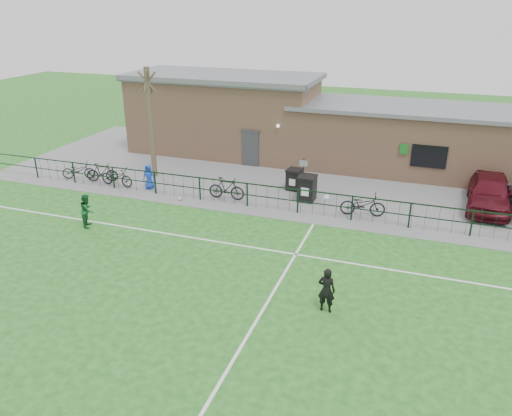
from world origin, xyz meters
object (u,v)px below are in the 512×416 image
(outfield_player, at_px, (87,210))
(car_maroon, at_px, (490,192))
(bicycle_b, at_px, (102,172))
(bare_tree, at_px, (151,124))
(bicycle_a, at_px, (79,170))
(bicycle_c, at_px, (117,177))
(sign_post, at_px, (303,178))
(spectator_child, at_px, (149,177))
(bicycle_d, at_px, (226,188))
(bicycle_e, at_px, (363,205))
(ball_ground, at_px, (180,199))
(wheelie_bin_right, at_px, (307,189))
(wheelie_bin_left, at_px, (294,180))

(outfield_player, bearing_deg, car_maroon, -88.61)
(bicycle_b, bearing_deg, bare_tree, -68.66)
(bicycle_a, distance_m, bicycle_c, 2.67)
(sign_post, distance_m, bicycle_a, 12.50)
(bicycle_b, xyz_separation_m, spectator_child, (3.00, -0.13, 0.14))
(sign_post, height_order, bicycle_d, sign_post)
(bicycle_e, bearing_deg, bicycle_c, 81.85)
(bicycle_d, relative_size, ball_ground, 8.44)
(car_maroon, bearing_deg, bicycle_c, -166.36)
(sign_post, relative_size, ball_ground, 9.12)
(bicycle_a, distance_m, bicycle_d, 8.92)
(bicycle_a, xyz_separation_m, bicycle_d, (8.91, -0.13, 0.08))
(bare_tree, distance_m, bicycle_e, 12.27)
(bare_tree, relative_size, wheelie_bin_right, 5.06)
(bicycle_c, relative_size, bicycle_d, 1.05)
(sign_post, distance_m, bicycle_d, 3.86)
(bare_tree, xyz_separation_m, bicycle_a, (-3.71, -1.84, -2.50))
(wheelie_bin_right, height_order, bicycle_a, wheelie_bin_right)
(bare_tree, relative_size, car_maroon, 1.27)
(sign_post, distance_m, bicycle_c, 9.91)
(wheelie_bin_left, bearing_deg, sign_post, -45.72)
(car_maroon, distance_m, spectator_child, 16.87)
(wheelie_bin_left, distance_m, ball_ground, 5.99)
(car_maroon, height_order, bicycle_d, car_maroon)
(bare_tree, relative_size, outfield_player, 4.06)
(car_maroon, xyz_separation_m, bicycle_e, (-5.51, -2.88, -0.27))
(car_maroon, bearing_deg, bicycle_a, -168.32)
(sign_post, bearing_deg, ball_ground, -155.63)
(bare_tree, height_order, bicycle_e, bare_tree)
(bicycle_a, distance_m, outfield_player, 6.73)
(bicycle_d, bearing_deg, sign_post, -68.17)
(sign_post, xyz_separation_m, bicycle_d, (-3.50, -1.57, -0.44))
(bicycle_b, xyz_separation_m, bicycle_c, (1.14, -0.31, -0.01))
(wheelie_bin_right, relative_size, bicycle_e, 0.58)
(bicycle_b, relative_size, spectator_child, 1.31)
(bicycle_b, relative_size, outfield_player, 1.16)
(bare_tree, xyz_separation_m, sign_post, (8.70, -0.41, -1.98))
(bicycle_a, bearing_deg, outfield_player, -160.84)
(wheelie_bin_left, relative_size, sign_post, 0.51)
(bare_tree, height_order, outfield_player, bare_tree)
(car_maroon, xyz_separation_m, bicycle_a, (-21.11, -2.92, -0.33))
(spectator_child, bearing_deg, bicycle_e, -7.64)
(sign_post, distance_m, spectator_child, 8.05)
(outfield_player, bearing_deg, ball_ground, -55.38)
(outfield_player, bearing_deg, bare_tree, -18.46)
(sign_post, bearing_deg, bare_tree, 177.33)
(spectator_child, relative_size, ball_ground, 5.96)
(bicycle_b, bearing_deg, sign_post, -100.92)
(wheelie_bin_left, bearing_deg, bicycle_a, -162.76)
(car_maroon, bearing_deg, wheelie_bin_left, -172.50)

